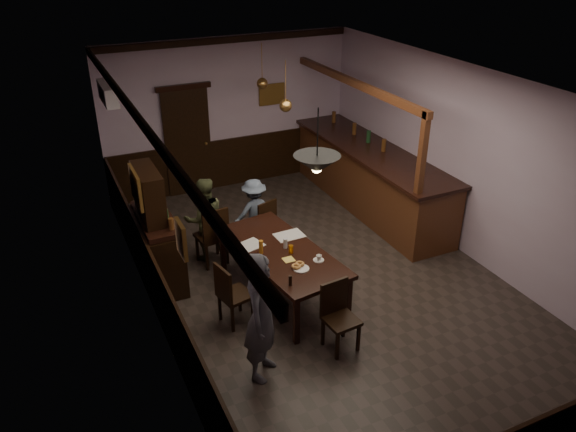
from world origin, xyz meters
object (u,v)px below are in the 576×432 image
chair_far_left (213,234)px  pendant_brass_mid (286,106)px  pendant_iron (317,164)px  person_seated_right (254,211)px  sideboard (157,237)px  soda_can (291,249)px  coffee_cup (319,258)px  bar_counter (367,174)px  chair_side (230,292)px  person_standing (262,317)px  person_seated_left (205,219)px  chair_near (338,312)px  pendant_brass_far (262,84)px  chair_far_right (263,222)px  dining_table (281,254)px

chair_far_left → pendant_brass_mid: (1.44, 0.42, 1.75)m
chair_far_left → pendant_iron: pendant_iron is taller
person_seated_right → sideboard: size_ratio=0.63×
person_seated_right → soda_can: bearing=80.3°
chair_far_left → coffee_cup: (0.97, -1.67, 0.25)m
bar_counter → pendant_brass_mid: pendant_brass_mid is taller
chair_side → bar_counter: bar_counter is taller
person_standing → person_seated_left: person_standing is taller
person_standing → sideboard: sideboard is taller
chair_far_left → chair_near: chair_far_left is taller
pendant_brass_mid → chair_far_left: bearing=-163.7°
person_standing → person_seated_left: size_ratio=1.20×
person_seated_left → sideboard: (-0.83, -0.32, 0.04)m
chair_near → pendant_brass_far: size_ratio=1.13×
chair_far_right → person_seated_right: (-0.05, 0.27, 0.08)m
sideboard → chair_far_right: bearing=5.7°
chair_far_right → chair_near: bearing=68.5°
pendant_iron → person_seated_left: bearing=108.8°
bar_counter → pendant_iron: (-2.60, -2.83, 1.70)m
chair_far_left → chair_far_right: chair_far_left is taller
sideboard → bar_counter: 4.30m
chair_far_right → soda_can: size_ratio=7.42×
pendant_brass_mid → soda_can: bearing=-112.6°
sideboard → soda_can: bearing=-39.1°
dining_table → chair_near: (0.19, -1.31, -0.18)m
soda_can → pendant_iron: bearing=-88.2°
dining_table → chair_far_right: bearing=78.0°
coffee_cup → person_seated_right: bearing=85.3°
pendant_iron → pendant_brass_far: 3.94m
chair_far_left → coffee_cup: size_ratio=12.55×
sideboard → pendant_brass_mid: bearing=11.3°
chair_near → chair_side: (-1.08, 0.98, 0.00)m
coffee_cup → chair_side: bearing=165.3°
pendant_iron → coffee_cup: bearing=53.0°
person_standing → soda_can: (0.96, 1.25, -0.02)m
sideboard → coffee_cup: bearing=-41.5°
person_standing → sideboard: size_ratio=0.92×
chair_far_right → chair_near: size_ratio=0.97×
chair_side → chair_near: bearing=-144.9°
pendant_iron → pendant_brass_mid: bearing=73.6°
chair_side → pendant_brass_far: bearing=-42.1°
person_seated_right → sideboard: 1.79m
dining_table → chair_near: size_ratio=2.53×
person_seated_left → pendant_iron: bearing=112.8°
chair_near → chair_far_left: bearing=102.8°
pendant_brass_mid → person_seated_right: bearing=-178.3°
person_seated_left → coffee_cup: 2.20m
pendant_brass_mid → pendant_iron: bearing=-106.4°
sideboard → pendant_iron: (1.60, -1.95, 1.60)m
person_standing → bar_counter: bearing=-4.2°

